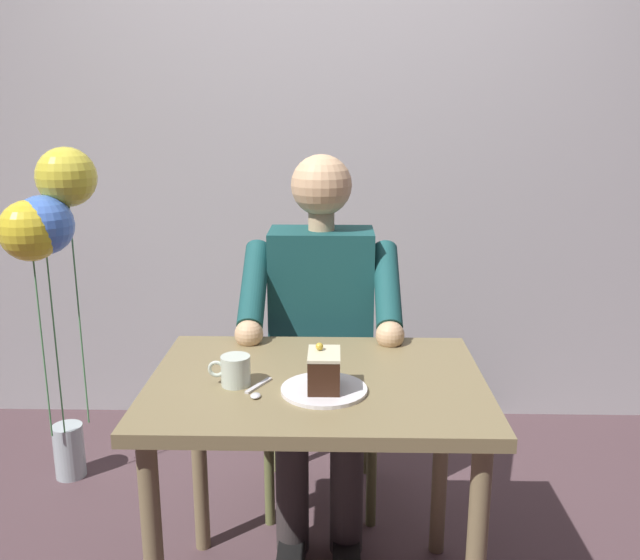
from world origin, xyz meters
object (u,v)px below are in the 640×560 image
at_px(dining_table, 317,413).
at_px(cake_slice, 324,370).
at_px(balloon_display, 49,235).
at_px(dessert_spoon, 257,391).
at_px(seated_person, 321,336).
at_px(chair, 322,365).
at_px(coffee_cup, 235,370).

relative_size(dining_table, cake_slice, 7.56).
bearing_deg(balloon_display, dessert_spoon, 136.93).
xyz_separation_m(dining_table, seated_person, (0.00, -0.51, 0.05)).
height_order(cake_slice, dessert_spoon, cake_slice).
relative_size(seated_person, balloon_display, 0.99).
xyz_separation_m(chair, seated_person, (0.00, 0.17, 0.17)).
height_order(seated_person, balloon_display, balloon_display).
bearing_deg(seated_person, chair, -90.00).
bearing_deg(seated_person, cake_slice, 92.03).
relative_size(chair, coffee_cup, 8.05).
bearing_deg(dining_table, dessert_spoon, 33.03).
distance_m(dining_table, balloon_display, 1.27).
distance_m(cake_slice, dessert_spoon, 0.18).
bearing_deg(dessert_spoon, coffee_cup, -37.37).
bearing_deg(cake_slice, dessert_spoon, 3.12).
bearing_deg(chair, cake_slice, 91.58).
bearing_deg(coffee_cup, chair, -106.49).
xyz_separation_m(cake_slice, balloon_display, (1.02, -0.78, 0.21)).
bearing_deg(dessert_spoon, balloon_display, -43.07).
distance_m(seated_person, coffee_cup, 0.60).
bearing_deg(dessert_spoon, dining_table, -146.97).
xyz_separation_m(seated_person, coffee_cup, (0.21, 0.56, 0.10)).
bearing_deg(balloon_display, seated_person, 169.44).
bearing_deg(cake_slice, chair, -88.42).
xyz_separation_m(dining_table, cake_slice, (-0.02, 0.09, 0.16)).
distance_m(seated_person, balloon_display, 1.06).
height_order(dessert_spoon, balloon_display, balloon_display).
relative_size(coffee_cup, balloon_display, 0.09).
distance_m(chair, cake_slice, 0.82).
height_order(coffee_cup, dessert_spoon, coffee_cup).
xyz_separation_m(dining_table, dessert_spoon, (0.15, 0.10, 0.11)).
height_order(dining_table, dessert_spoon, dessert_spoon).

